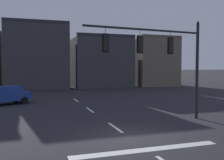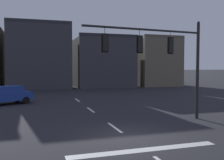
# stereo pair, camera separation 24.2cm
# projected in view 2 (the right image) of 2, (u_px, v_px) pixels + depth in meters

# --- Properties ---
(ground_plane) EXTENTS (400.00, 400.00, 0.00)m
(ground_plane) POSITION_uv_depth(u_px,v_px,m) (127.00, 137.00, 12.31)
(ground_plane) COLOR #232328
(stop_bar_paint) EXTENTS (6.40, 0.50, 0.01)m
(stop_bar_paint) POSITION_uv_depth(u_px,v_px,m) (145.00, 150.00, 10.41)
(stop_bar_paint) COLOR silver
(stop_bar_paint) RESTS_ON ground
(lane_centreline) EXTENTS (0.16, 26.40, 0.01)m
(lane_centreline) POSITION_uv_depth(u_px,v_px,m) (115.00, 127.00, 14.22)
(lane_centreline) COLOR silver
(lane_centreline) RESTS_ON ground
(signal_mast_near_side) EXTENTS (7.76, 1.01, 6.23)m
(signal_mast_near_side) POSITION_uv_depth(u_px,v_px,m) (164.00, 52.00, 15.42)
(signal_mast_near_side) COLOR black
(signal_mast_near_side) RESTS_ON ground
(car_lot_middle) EXTENTS (4.73, 3.63, 1.61)m
(car_lot_middle) POSITION_uv_depth(u_px,v_px,m) (6.00, 95.00, 22.77)
(car_lot_middle) COLOR navy
(car_lot_middle) RESTS_ON ground
(building_row) EXTENTS (39.88, 13.95, 9.83)m
(building_row) POSITION_uv_depth(u_px,v_px,m) (60.00, 61.00, 42.00)
(building_row) COLOR brown
(building_row) RESTS_ON ground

